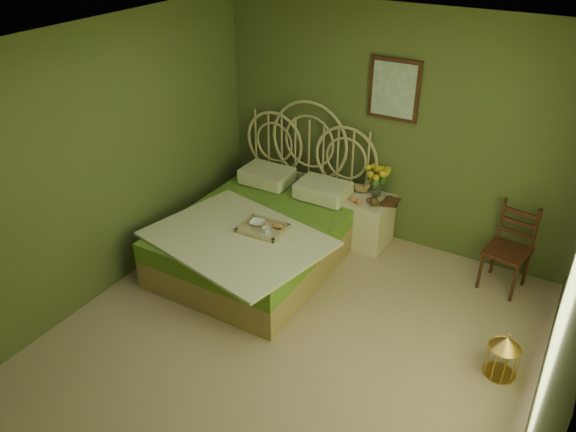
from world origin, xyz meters
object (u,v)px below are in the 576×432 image
Objects in this scene: nightstand at (367,215)px; chair at (510,242)px; bed at (263,232)px; birdcage at (503,356)px.

nightstand is 1.11× the size of chair.
birdcage is (2.64, -0.48, -0.13)m from bed.
birdcage is at bearing -69.28° from chair.
nightstand is 2.25m from birdcage.
chair is 1.38m from birdcage.
nightstand is at bearing 45.46° from bed.
bed is 2.40× the size of nightstand.
nightstand reaches higher than chair.
nightstand is 1.54m from chair.
chair reaches higher than birdcage.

